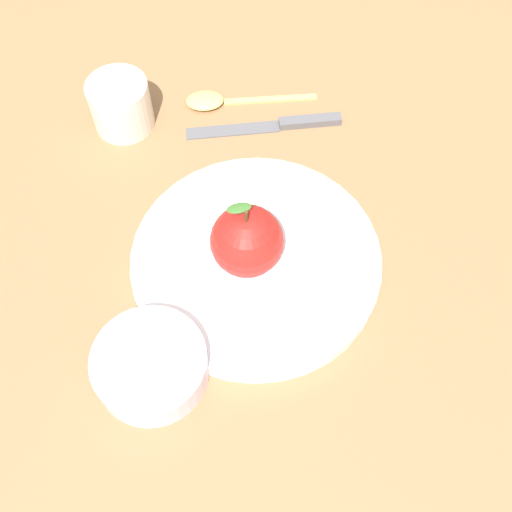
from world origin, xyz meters
name	(u,v)px	position (x,y,z in m)	size (l,w,h in m)	color
ground_plane	(263,234)	(0.00, 0.00, 0.00)	(2.40, 2.40, 0.00)	olive
dinner_plate	(256,260)	(-0.02, 0.03, 0.01)	(0.27, 0.27, 0.02)	white
apple	(247,241)	(-0.02, 0.04, 0.06)	(0.08, 0.08, 0.09)	#B21E19
side_bowl	(150,364)	(-0.04, 0.19, 0.02)	(0.11, 0.11, 0.04)	silver
cup	(120,103)	(0.24, 0.01, 0.04)	(0.07, 0.07, 0.06)	silver
knife	(279,125)	(0.10, -0.12, 0.00)	(0.13, 0.16, 0.01)	#59595E
spoon	(219,100)	(0.18, -0.10, 0.01)	(0.12, 0.14, 0.01)	#D8B766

